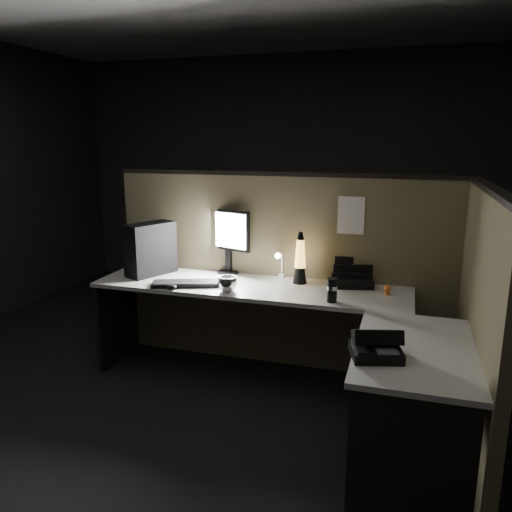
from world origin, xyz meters
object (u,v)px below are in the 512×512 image
(monitor, at_px, (228,235))
(desk_phone, at_px, (375,346))
(lava_lamp, at_px, (300,262))
(pc_tower, at_px, (150,249))
(keyboard, at_px, (187,284))

(monitor, bearing_deg, desk_phone, -28.72)
(monitor, xyz_separation_m, lava_lamp, (0.60, -0.12, -0.15))
(pc_tower, height_order, lava_lamp, pc_tower)
(keyboard, height_order, desk_phone, desk_phone)
(pc_tower, bearing_deg, lava_lamp, 29.35)
(monitor, height_order, lava_lamp, monitor)
(keyboard, xyz_separation_m, lava_lamp, (0.78, 0.30, 0.15))
(pc_tower, bearing_deg, keyboard, -2.58)
(pc_tower, xyz_separation_m, desk_phone, (1.80, -1.04, -0.15))
(pc_tower, xyz_separation_m, lava_lamp, (1.17, 0.10, -0.04))
(monitor, xyz_separation_m, desk_phone, (1.23, -1.26, -0.25))
(monitor, xyz_separation_m, keyboard, (-0.17, -0.42, -0.29))
(keyboard, xyz_separation_m, desk_phone, (1.40, -0.84, 0.04))
(lava_lamp, xyz_separation_m, desk_phone, (0.62, -1.14, -0.11))
(pc_tower, distance_m, lava_lamp, 1.18)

